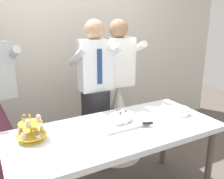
% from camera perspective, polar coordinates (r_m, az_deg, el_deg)
% --- Properties ---
extents(rear_wall, '(5.20, 0.10, 2.90)m').
position_cam_1_polar(rear_wall, '(3.23, -11.88, 12.13)').
color(rear_wall, beige).
rests_on(rear_wall, ground_plane).
extents(dessert_table, '(1.80, 0.80, 0.78)m').
position_cam_1_polar(dessert_table, '(2.14, 0.93, -10.85)').
color(dessert_table, silver).
rests_on(dessert_table, ground_plane).
extents(cupcake_stand, '(0.23, 0.23, 0.21)m').
position_cam_1_polar(cupcake_stand, '(1.99, -18.17, -9.04)').
color(cupcake_stand, gold).
rests_on(cupcake_stand, dessert_table).
extents(main_cake_tray, '(0.43, 0.35, 0.13)m').
position_cam_1_polar(main_cake_tray, '(2.18, 2.06, -6.86)').
color(main_cake_tray, silver).
rests_on(main_cake_tray, dessert_table).
extents(plate_stack, '(0.18, 0.19, 0.07)m').
position_cam_1_polar(plate_stack, '(2.47, 15.37, -4.85)').
color(plate_stack, white).
rests_on(plate_stack, dessert_table).
extents(person_groom, '(0.47, 0.50, 1.66)m').
position_cam_1_polar(person_groom, '(2.73, -3.76, -3.49)').
color(person_groom, '#232328').
rests_on(person_groom, ground_plane).
extents(person_bride, '(0.56, 0.56, 1.66)m').
position_cam_1_polar(person_bride, '(2.96, 1.37, -5.26)').
color(person_bride, white).
rests_on(person_bride, ground_plane).
extents(person_guest, '(0.57, 0.56, 1.66)m').
position_cam_1_polar(person_guest, '(2.76, -24.17, -8.44)').
color(person_guest, brown).
rests_on(person_guest, ground_plane).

